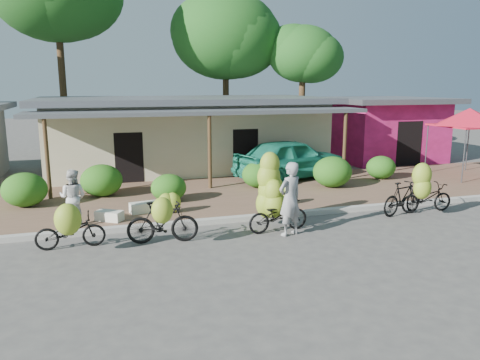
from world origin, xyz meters
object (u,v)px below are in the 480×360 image
object	(u,v)px
tree_near_right	(299,52)
bystander	(73,197)
bike_far_right	(426,198)
red_canopy	(469,117)
bike_far_left	(70,229)
sack_far	(109,216)
sack_near	(144,207)
teal_van	(291,159)
bike_right	(408,193)
vendor	(290,199)
tree_center_right	(222,34)
bike_center	(273,199)
bike_left	(163,221)

from	to	relation	value
tree_near_right	bystander	distance (m)	17.62
bike_far_right	red_canopy	bearing A→B (deg)	-49.96
bike_far_left	sack_far	distance (m)	2.15
sack_near	teal_van	distance (m)	7.21
bike_right	vendor	bearing A→B (deg)	82.14
tree_center_right	bike_far_left	world-z (taller)	tree_center_right
tree_near_right	teal_van	xyz separation A→B (m)	(-3.74, -7.75, -4.76)
bike_right	teal_van	distance (m)	5.99
bike_center	sack_far	xyz separation A→B (m)	(-4.34, 1.72, -0.58)
tree_near_right	sack_far	xyz separation A→B (m)	(-11.07, -11.84, -5.45)
vendor	bystander	size ratio (longest dim) A/B	1.27
bike_center	vendor	xyz separation A→B (m)	(0.21, -0.66, 0.15)
bike_left	bike_center	xyz separation A→B (m)	(3.10, 0.38, 0.24)
bike_left	vendor	size ratio (longest dim) A/B	0.93
bike_center	bike_right	xyz separation A→B (m)	(4.36, -0.01, -0.13)
sack_near	teal_van	xyz separation A→B (m)	(6.29, 3.47, 0.68)
sack_near	sack_far	xyz separation A→B (m)	(-1.05, -0.62, -0.01)
bike_center	bike_right	bearing A→B (deg)	-95.62
bike_left	vendor	world-z (taller)	vendor
bike_left	bike_right	world-z (taller)	bike_right
tree_center_right	sack_far	world-z (taller)	tree_center_right
sack_far	bike_left	bearing A→B (deg)	-59.54
bike_far_left	bike_left	distance (m)	2.21
sack_near	sack_far	distance (m)	1.22
bike_far_left	sack_near	bearing A→B (deg)	-39.21
tree_center_right	bike_center	world-z (taller)	tree_center_right
red_canopy	vendor	distance (m)	11.26
sack_near	teal_van	world-z (taller)	teal_van
teal_van	tree_near_right	bearing A→B (deg)	-42.83
bike_right	tree_center_right	bearing A→B (deg)	-10.72
bike_far_left	bystander	bearing A→B (deg)	-1.42
bike_right	vendor	distance (m)	4.21
bike_left	vendor	xyz separation A→B (m)	(3.31, -0.28, 0.39)
bike_center	teal_van	world-z (taller)	bike_center
sack_far	teal_van	distance (m)	8.43
bike_far_right	sack_near	size ratio (longest dim) A/B	2.09
sack_near	vendor	xyz separation A→B (m)	(3.50, -3.00, 0.72)
bike_center	vendor	bearing A→B (deg)	-167.89
tree_near_right	bike_center	world-z (taller)	tree_near_right
bike_center	teal_van	size ratio (longest dim) A/B	0.43
bike_right	sack_far	distance (m)	8.88
sack_near	vendor	bearing A→B (deg)	-40.65
red_canopy	bike_left	bearing A→B (deg)	-161.27
red_canopy	vendor	bearing A→B (deg)	-154.42
red_canopy	bike_right	distance (m)	7.46
bike_far_right	sack_far	xyz separation A→B (m)	(-9.54, 1.54, -0.20)
red_canopy	sack_near	world-z (taller)	red_canopy
bike_right	teal_van	world-z (taller)	teal_van
bike_left	teal_van	world-z (taller)	teal_van
vendor	sack_near	bearing A→B (deg)	-60.81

